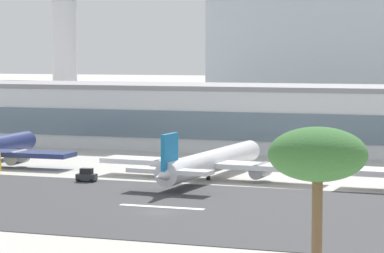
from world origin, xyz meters
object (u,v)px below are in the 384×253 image
Objects in this scene: terminal_building at (276,117)px; control_tower at (64,29)px; airliner_blue_tail_gate_1 at (209,163)px; service_baggage_tug_0 at (87,175)px; palm_tree_1 at (318,159)px.

terminal_building is 88.91m from control_tower.
airliner_blue_tail_gate_1 is at bearing -88.09° from terminal_building.
control_tower is at bearing 148.45° from terminal_building.
service_baggage_tug_0 is (-17.64, -8.96, -1.75)m from airliner_blue_tail_gate_1.
palm_tree_1 is at bearing -153.54° from airliner_blue_tail_gate_1.
palm_tree_1 reaches higher than service_baggage_tug_0.
control_tower is 211.12m from palm_tree_1.
terminal_building is 3.56× the size of airliner_blue_tail_gate_1.
airliner_blue_tail_gate_1 is at bearing -51.82° from control_tower.
terminal_building is at bearing 5.38° from airliner_blue_tail_gate_1.
terminal_building is at bearing -31.55° from control_tower.
terminal_building is 9.47× the size of palm_tree_1.
airliner_blue_tail_gate_1 is at bearing 112.99° from palm_tree_1.
control_tower reaches higher than airliner_blue_tail_gate_1.
palm_tree_1 is (110.76, -179.21, -13.62)m from control_tower.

